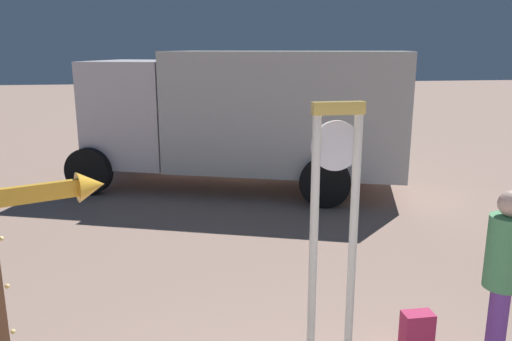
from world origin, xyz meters
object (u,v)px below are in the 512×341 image
(standing_clock, at_px, (334,214))
(person_near_clock, at_px, (503,274))
(backpack, at_px, (416,334))
(box_truck_near, at_px, (249,112))
(arrow_sign, at_px, (36,232))

(standing_clock, distance_m, person_near_clock, 1.51)
(standing_clock, distance_m, backpack, 1.47)
(standing_clock, xyz_separation_m, person_near_clock, (1.40, -0.25, -0.51))
(person_near_clock, height_order, box_truck_near, box_truck_near)
(person_near_clock, xyz_separation_m, box_truck_near, (-1.25, 6.32, 0.61))
(person_near_clock, bearing_deg, backpack, 151.50)
(standing_clock, bearing_deg, backpack, 3.89)
(standing_clock, distance_m, arrow_sign, 2.41)
(standing_clock, bearing_deg, person_near_clock, -10.10)
(standing_clock, xyz_separation_m, backpack, (0.84, 0.06, -1.21))
(person_near_clock, bearing_deg, standing_clock, 169.90)
(person_near_clock, xyz_separation_m, backpack, (-0.57, 0.31, -0.70))
(backpack, relative_size, box_truck_near, 0.06)
(arrow_sign, relative_size, backpack, 4.70)
(box_truck_near, bearing_deg, person_near_clock, -78.79)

